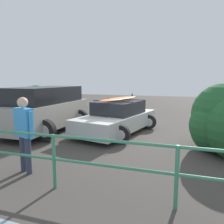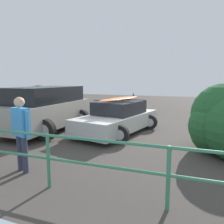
# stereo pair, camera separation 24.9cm
# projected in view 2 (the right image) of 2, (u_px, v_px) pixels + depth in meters

# --- Properties ---
(ground_plane) EXTENTS (44.00, 44.00, 0.02)m
(ground_plane) POSITION_uv_depth(u_px,v_px,m) (128.00, 135.00, 8.67)
(ground_plane) COLOR #423D38
(ground_plane) RESTS_ON ground
(sedan_car) EXTENTS (2.91, 4.49, 1.58)m
(sedan_car) POSITION_uv_depth(u_px,v_px,m) (118.00, 118.00, 8.99)
(sedan_car) COLOR silver
(sedan_car) RESTS_ON ground
(suv_car) EXTENTS (2.78, 4.69, 1.88)m
(suv_car) POSITION_uv_depth(u_px,v_px,m) (46.00, 108.00, 9.28)
(suv_car) COLOR #9E998E
(suv_car) RESTS_ON ground
(person_bystander) EXTENTS (0.66, 0.35, 1.78)m
(person_bystander) POSITION_uv_depth(u_px,v_px,m) (21.00, 128.00, 5.06)
(person_bystander) COLOR #33384C
(person_bystander) RESTS_ON ground
(railing_fence) EXTENTS (9.41, 0.34, 1.11)m
(railing_fence) POSITION_uv_depth(u_px,v_px,m) (48.00, 151.00, 4.33)
(railing_fence) COLOR #387F5B
(railing_fence) RESTS_ON ground
(bush_near_left) EXTENTS (2.27, 2.61, 2.18)m
(bush_near_left) POSITION_uv_depth(u_px,v_px,m) (224.00, 123.00, 6.43)
(bush_near_left) COLOR #4C3828
(bush_near_left) RESTS_ON ground
(bush_near_right) EXTENTS (1.76, 2.13, 1.91)m
(bush_near_right) POSITION_uv_depth(u_px,v_px,m) (41.00, 102.00, 10.83)
(bush_near_right) COLOR #4C3828
(bush_near_right) RESTS_ON ground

